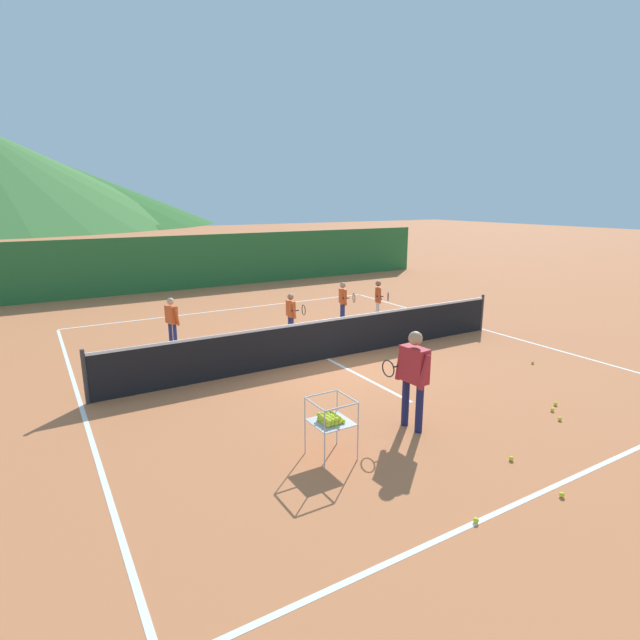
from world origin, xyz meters
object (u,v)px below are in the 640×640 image
instructor (413,371)px  tennis_ball_5 (562,495)px  tennis_net (327,339)px  tennis_ball_3 (476,520)px  ball_cart (330,419)px  tennis_ball_4 (552,410)px  tennis_ball_0 (560,419)px  student_0 (172,318)px  student_3 (378,297)px  student_2 (343,299)px  tennis_ball_2 (533,362)px  student_1 (291,311)px  tennis_ball_6 (511,458)px  tennis_ball_1 (556,404)px

instructor → tennis_ball_5: instructor is taller
tennis_net → tennis_ball_3: (-1.71, -6.13, -0.47)m
ball_cart → tennis_ball_4: size_ratio=13.22×
ball_cart → tennis_ball_0: ball_cart is taller
student_0 → ball_cart: size_ratio=1.44×
student_0 → student_3: student_0 is taller
student_2 → tennis_ball_4: size_ratio=18.58×
instructor → tennis_ball_2: bearing=13.5°
student_1 → tennis_ball_0: 7.19m
ball_cart → tennis_ball_5: size_ratio=13.22×
student_0 → tennis_ball_4: size_ratio=18.98×
tennis_ball_5 → student_0: bearing=105.5°
ball_cart → tennis_ball_4: ball_cart is taller
tennis_ball_3 → tennis_ball_5: bearing=-8.2°
tennis_net → student_3: bearing=35.9°
tennis_net → tennis_ball_6: (-0.17, -5.39, -0.47)m
student_1 → tennis_ball_2: student_1 is taller
ball_cart → tennis_ball_5: ball_cart is taller
tennis_ball_5 → tennis_ball_6: size_ratio=1.00×
tennis_ball_2 → tennis_ball_4: 2.73m
tennis_ball_0 → tennis_ball_1: (0.52, 0.44, 0.00)m
tennis_ball_6 → tennis_ball_5: bearing=-102.2°
student_2 → tennis_ball_3: size_ratio=18.58×
instructor → student_1: bearing=81.8°
instructor → tennis_ball_5: (0.36, -2.48, -0.97)m
student_3 → tennis_ball_6: size_ratio=18.55×
student_3 → tennis_ball_4: (-1.42, -7.02, -0.73)m
tennis_ball_5 → instructor: bearing=98.3°
student_0 → tennis_ball_2: (6.77, -5.54, -0.74)m
student_3 → tennis_ball_4: 7.20m
student_2 → tennis_ball_2: 5.74m
student_3 → tennis_ball_2: bearing=-83.8°
tennis_ball_3 → student_3: bearing=59.5°
tennis_net → tennis_ball_4: 5.01m
student_0 → tennis_ball_6: 8.67m
tennis_net → ball_cart: size_ratio=11.68×
tennis_net → student_2: bearing=50.7°
student_2 → ball_cart: bearing=-124.6°
student_2 → tennis_ball_0: 7.69m
instructor → tennis_ball_1: instructor is taller
tennis_ball_2 → tennis_ball_5: size_ratio=1.00×
student_0 → student_2: student_0 is taller
student_2 → tennis_ball_2: bearing=-73.1°
student_1 → ball_cart: (-2.49, -6.01, -0.14)m
student_0 → tennis_ball_5: student_0 is taller
tennis_ball_2 → tennis_ball_0: bearing=-135.4°
student_0 → tennis_ball_2: size_ratio=18.98×
tennis_ball_0 → tennis_ball_4: bearing=52.6°
tennis_ball_1 → tennis_ball_4: 0.32m
tennis_ball_6 → tennis_ball_4: bearing=20.5°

